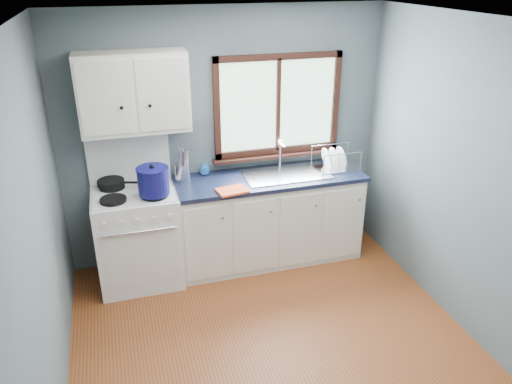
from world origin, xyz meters
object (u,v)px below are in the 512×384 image
object	(u,v)px
thermos	(186,165)
utensil_crock	(182,172)
base_cabinets	(268,222)
skillet	(111,182)
sink	(286,180)
gas_range	(138,234)
stockpot	(153,180)
dish_rack	(335,163)

from	to	relation	value
thermos	utensil_crock	bearing A→B (deg)	160.67
base_cabinets	skillet	bearing A→B (deg)	175.12
sink	utensil_crock	bearing A→B (deg)	171.45
base_cabinets	sink	size ratio (longest dim) A/B	2.20
skillet	utensil_crock	bearing A→B (deg)	18.05
gas_range	sink	world-z (taller)	gas_range
gas_range	skillet	distance (m)	0.54
stockpot	thermos	xyz separation A→B (m)	(0.34, 0.31, -0.01)
gas_range	sink	bearing A→B (deg)	0.71
skillet	stockpot	size ratio (longest dim) A/B	1.22
base_cabinets	dish_rack	distance (m)	0.91
base_cabinets	dish_rack	world-z (taller)	dish_rack
gas_range	sink	size ratio (longest dim) A/B	1.62
gas_range	utensil_crock	size ratio (longest dim) A/B	3.31
dish_rack	gas_range	bearing A→B (deg)	-179.07
gas_range	thermos	world-z (taller)	gas_range
gas_range	dish_rack	size ratio (longest dim) A/B	3.17
stockpot	dish_rack	distance (m)	1.85
stockpot	utensil_crock	distance (m)	0.45
skillet	stockpot	distance (m)	0.48
sink	skillet	distance (m)	1.68
utensil_crock	thermos	xyz separation A→B (m)	(0.04, -0.01, 0.07)
skillet	thermos	xyz separation A→B (m)	(0.70, 0.01, 0.09)
stockpot	thermos	size ratio (longest dim) A/B	1.05
sink	utensil_crock	xyz separation A→B (m)	(-1.01, 0.15, 0.15)
utensil_crock	thermos	world-z (taller)	utensil_crock
base_cabinets	skillet	size ratio (longest dim) A/B	4.73
gas_range	stockpot	bearing A→B (deg)	-41.18
base_cabinets	utensil_crock	world-z (taller)	utensil_crock
sink	thermos	bearing A→B (deg)	171.93
skillet	thermos	size ratio (longest dim) A/B	1.28
gas_range	base_cabinets	bearing A→B (deg)	0.82
skillet	stockpot	xyz separation A→B (m)	(0.36, -0.30, 0.10)
sink	stockpot	size ratio (longest dim) A/B	2.62
gas_range	sink	distance (m)	1.53
skillet	utensil_crock	size ratio (longest dim) A/B	0.95
gas_range	dish_rack	bearing A→B (deg)	1.22
stockpot	utensil_crock	size ratio (longest dim) A/B	0.78
sink	skillet	bearing A→B (deg)	175.63
dish_rack	stockpot	bearing A→B (deg)	-174.15
stockpot	dish_rack	xyz separation A→B (m)	(1.84, 0.20, -0.11)
skillet	base_cabinets	bearing A→B (deg)	11.05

